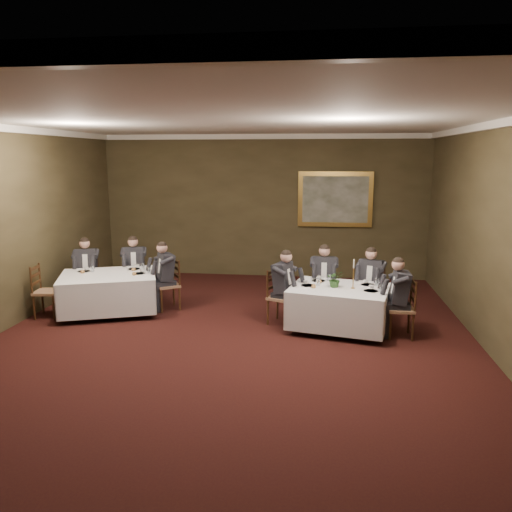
% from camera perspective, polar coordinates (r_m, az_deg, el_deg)
% --- Properties ---
extents(ground, '(10.00, 10.00, 0.00)m').
position_cam_1_polar(ground, '(7.98, -3.27, -10.59)').
color(ground, black).
rests_on(ground, ground).
extents(ceiling, '(8.00, 10.00, 0.10)m').
position_cam_1_polar(ceiling, '(7.42, -3.58, 15.36)').
color(ceiling, silver).
rests_on(ceiling, back_wall).
extents(back_wall, '(8.00, 0.10, 3.50)m').
position_cam_1_polar(back_wall, '(12.41, 0.84, 5.66)').
color(back_wall, '#342D1A').
rests_on(back_wall, ground).
extents(front_wall, '(8.00, 0.10, 3.50)m').
position_cam_1_polar(front_wall, '(2.92, -22.31, -14.32)').
color(front_wall, '#342D1A').
rests_on(front_wall, ground).
extents(right_wall, '(0.10, 10.00, 3.50)m').
position_cam_1_polar(right_wall, '(7.83, 26.73, 1.11)').
color(right_wall, '#342D1A').
rests_on(right_wall, ground).
extents(crown_molding, '(8.00, 10.00, 0.12)m').
position_cam_1_polar(crown_molding, '(7.42, -3.58, 14.90)').
color(crown_molding, white).
rests_on(crown_molding, back_wall).
extents(table_main, '(1.88, 1.58, 0.67)m').
position_cam_1_polar(table_main, '(8.79, 9.44, -5.53)').
color(table_main, black).
rests_on(table_main, ground).
extents(table_second, '(2.13, 1.87, 0.67)m').
position_cam_1_polar(table_second, '(10.01, -16.47, -3.77)').
color(table_second, black).
rests_on(table_second, ground).
extents(chair_main_backleft, '(0.45, 0.43, 1.00)m').
position_cam_1_polar(chair_main_backleft, '(9.71, 7.69, -4.87)').
color(chair_main_backleft, '#916A4A').
rests_on(chair_main_backleft, ground).
extents(diner_main_backleft, '(0.43, 0.49, 1.35)m').
position_cam_1_polar(diner_main_backleft, '(9.64, 7.73, -3.58)').
color(diner_main_backleft, black).
rests_on(diner_main_backleft, chair_main_backleft).
extents(chair_main_backright, '(0.56, 0.55, 1.00)m').
position_cam_1_polar(chair_main_backright, '(9.58, 12.91, -5.28)').
color(chair_main_backright, '#916A4A').
rests_on(chair_main_backright, ground).
extents(diner_main_backright, '(0.54, 0.59, 1.35)m').
position_cam_1_polar(diner_main_backright, '(9.51, 12.96, -3.98)').
color(diner_main_backright, black).
rests_on(diner_main_backright, chair_main_backright).
extents(chair_main_endleft, '(0.55, 0.57, 1.00)m').
position_cam_1_polar(chair_main_endleft, '(9.06, 2.87, -5.97)').
color(chair_main_endleft, '#916A4A').
rests_on(chair_main_endleft, ground).
extents(diner_main_endleft, '(0.60, 0.55, 1.35)m').
position_cam_1_polar(diner_main_endleft, '(8.99, 2.95, -4.59)').
color(diner_main_endleft, black).
rests_on(diner_main_endleft, chair_main_endleft).
extents(chair_main_endright, '(0.42, 0.44, 1.00)m').
position_cam_1_polar(chair_main_endright, '(8.74, 16.20, -7.08)').
color(chair_main_endright, '#916A4A').
rests_on(chair_main_endright, ground).
extents(diner_main_endright, '(0.48, 0.42, 1.35)m').
position_cam_1_polar(diner_main_endright, '(8.67, 16.21, -5.65)').
color(diner_main_endright, black).
rests_on(diner_main_endright, chair_main_endright).
extents(chair_sec_backleft, '(0.54, 0.52, 1.00)m').
position_cam_1_polar(chair_sec_backleft, '(10.97, -18.61, -3.48)').
color(chair_sec_backleft, '#916A4A').
rests_on(chair_sec_backleft, ground).
extents(diner_sec_backleft, '(0.52, 0.57, 1.35)m').
position_cam_1_polar(diner_sec_backleft, '(10.91, -18.70, -2.33)').
color(diner_sec_backleft, black).
rests_on(diner_sec_backleft, chair_sec_backleft).
extents(chair_sec_backright, '(0.54, 0.53, 1.00)m').
position_cam_1_polar(chair_sec_backright, '(10.91, -13.62, -3.29)').
color(chair_sec_backright, '#916A4A').
rests_on(chair_sec_backright, ground).
extents(diner_sec_backright, '(0.52, 0.57, 1.35)m').
position_cam_1_polar(diner_sec_backright, '(10.84, -13.68, -2.13)').
color(diner_sec_backright, black).
rests_on(diner_sec_backright, chair_sec_backright).
extents(chair_sec_endright, '(0.59, 0.60, 1.00)m').
position_cam_1_polar(chair_sec_endright, '(10.03, -9.99, -4.41)').
color(chair_sec_endright, '#916A4A').
rests_on(chair_sec_endright, ground).
extents(diner_sec_endright, '(0.62, 0.60, 1.35)m').
position_cam_1_polar(diner_sec_endright, '(9.97, -10.09, -3.15)').
color(diner_sec_endright, black).
rests_on(diner_sec_endright, chair_sec_endright).
extents(chair_sec_endleft, '(0.47, 0.49, 1.00)m').
position_cam_1_polar(chair_sec_endleft, '(10.20, -22.75, -4.88)').
color(chair_sec_endleft, '#916A4A').
rests_on(chair_sec_endleft, ground).
extents(centerpiece, '(0.29, 0.26, 0.31)m').
position_cam_1_polar(centerpiece, '(8.67, 9.04, -2.53)').
color(centerpiece, '#2D5926').
rests_on(centerpiece, table_main).
extents(candlestick, '(0.08, 0.08, 0.52)m').
position_cam_1_polar(candlestick, '(8.63, 11.06, -2.42)').
color(candlestick, '#C18E3B').
rests_on(candlestick, table_main).
extents(place_setting_table_main, '(0.33, 0.31, 0.14)m').
position_cam_1_polar(place_setting_table_main, '(9.13, 7.48, -2.58)').
color(place_setting_table_main, white).
rests_on(place_setting_table_main, table_main).
extents(place_setting_table_second, '(0.33, 0.31, 0.14)m').
position_cam_1_polar(place_setting_table_second, '(10.33, -18.76, -1.46)').
color(place_setting_table_second, white).
rests_on(place_setting_table_second, table_second).
extents(painting, '(1.78, 0.09, 1.33)m').
position_cam_1_polar(painting, '(12.26, 9.03, 6.42)').
color(painting, '#DEAA51').
rests_on(painting, back_wall).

